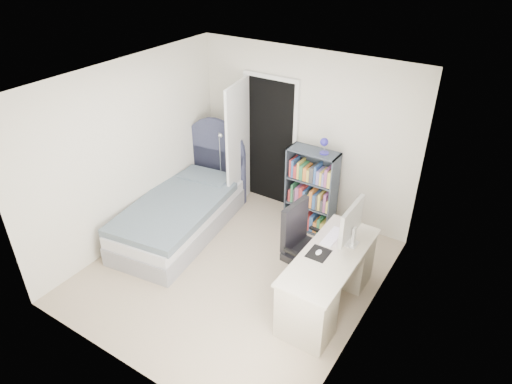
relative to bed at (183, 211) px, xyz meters
The scene contains 8 objects.
room_shell 1.55m from the bed, 18.13° to the right, with size 3.50×3.70×2.60m.
door 1.41m from the bed, 69.86° to the left, with size 0.92×0.82×2.06m.
bed is the anchor object (origin of this frame).
nightstand 1.18m from the bed, 89.77° to the left, with size 0.40×0.40×0.59m.
floor_lamp 0.90m from the bed, 86.71° to the left, with size 0.18×0.18×1.23m.
bookcase 1.87m from the bed, 33.15° to the left, with size 0.70×0.30×1.50m.
desk 2.46m from the bed, ahead, with size 0.62×1.54×1.26m.
office_chair 2.06m from the bed, ahead, with size 0.61×0.62×1.15m.
Camera 1 is at (2.71, -3.70, 3.94)m, focal length 32.00 mm.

